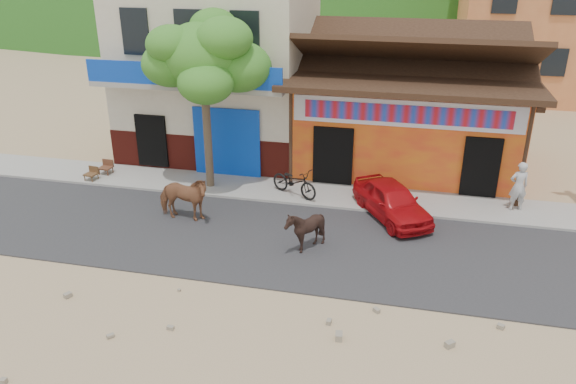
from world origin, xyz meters
name	(u,v)px	position (x,y,z in m)	size (l,w,h in m)	color
ground	(305,295)	(0.00, 0.00, 0.00)	(120.00, 120.00, 0.00)	#9E825B
road	(322,246)	(0.00, 2.50, 0.02)	(60.00, 5.00, 0.04)	#28282B
sidewalk	(339,196)	(0.00, 6.00, 0.06)	(60.00, 2.00, 0.12)	gray
dance_club	(407,119)	(2.00, 10.00, 1.80)	(8.00, 6.00, 3.60)	orange
cafe_building	(221,66)	(-5.50, 10.00, 3.50)	(7.00, 6.00, 7.00)	beige
tree	(206,103)	(-4.60, 5.80, 3.12)	(3.00, 3.00, 6.00)	#2D721E
cow_tan	(183,198)	(-4.50, 3.17, 0.79)	(0.80, 1.77, 1.49)	#905939
cow_dark	(305,230)	(-0.44, 2.15, 0.68)	(1.04, 1.16, 1.28)	black
red_car	(392,201)	(1.82, 4.80, 0.61)	(1.35, 3.37, 1.15)	#B50C11
scooter	(294,182)	(-1.50, 5.62, 0.61)	(0.65, 1.87, 0.98)	black
pedestrian	(519,186)	(5.71, 6.10, 0.94)	(0.60, 0.39, 1.64)	#BEBEBE
cafe_chair_left	(105,162)	(-8.79, 5.97, 0.59)	(0.44, 0.44, 0.94)	#512C1B
cafe_chair_right	(90,169)	(-9.00, 5.30, 0.56)	(0.41, 0.41, 0.88)	#482F18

